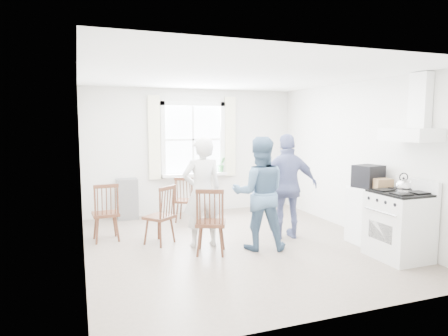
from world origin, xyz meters
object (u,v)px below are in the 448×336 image
at_px(windsor_chair_a, 106,206).
at_px(person_left, 202,192).
at_px(person_mid, 259,193).
at_px(low_cabinet, 369,216).
at_px(windsor_chair_b, 210,215).
at_px(gas_stove, 399,225).
at_px(person_right, 288,186).
at_px(stereo_stack, 368,176).
at_px(windsor_chair_c, 164,209).

bearing_deg(windsor_chair_a, person_left, -27.92).
height_order(windsor_chair_a, person_mid, person_mid).
xyz_separation_m(low_cabinet, windsor_chair_a, (-3.87, 1.51, 0.13)).
bearing_deg(windsor_chair_b, windsor_chair_a, 138.58).
xyz_separation_m(gas_stove, windsor_chair_b, (-2.45, 1.02, 0.12)).
height_order(low_cabinet, person_mid, person_mid).
bearing_deg(gas_stove, low_cabinet, 84.32).
bearing_deg(low_cabinet, person_right, 144.69).
distance_m(gas_stove, person_left, 2.87).
xyz_separation_m(stereo_stack, person_mid, (-1.70, 0.36, -0.22)).
relative_size(low_cabinet, person_right, 0.52).
bearing_deg(windsor_chair_a, person_right, -15.22).
xyz_separation_m(windsor_chair_c, person_right, (1.99, -0.32, 0.29)).
bearing_deg(person_mid, gas_stove, 164.93).
relative_size(windsor_chair_c, person_left, 0.56).
bearing_deg(windsor_chair_c, low_cabinet, -19.28).
bearing_deg(person_mid, windsor_chair_a, -9.84).
height_order(low_cabinet, windsor_chair_b, windsor_chair_b).
bearing_deg(windsor_chair_a, windsor_chair_c, -28.07).
height_order(windsor_chair_c, person_left, person_left).
distance_m(gas_stove, person_mid, 2.01).
height_order(low_cabinet, person_right, person_right).
distance_m(windsor_chair_b, person_left, 0.52).
distance_m(gas_stove, windsor_chair_c, 3.45).
height_order(windsor_chair_a, windsor_chair_c, windsor_chair_a).
xyz_separation_m(person_left, person_mid, (0.77, -0.40, 0.01)).
bearing_deg(person_left, gas_stove, 149.78).
relative_size(windsor_chair_a, windsor_chair_c, 1.01).
relative_size(windsor_chair_b, windsor_chair_c, 1.05).
relative_size(person_left, person_right, 0.98).
relative_size(windsor_chair_a, person_left, 0.56).
relative_size(low_cabinet, person_left, 0.53).
height_order(windsor_chair_c, person_mid, person_mid).
distance_m(stereo_stack, windsor_chair_c, 3.22).
relative_size(gas_stove, person_left, 0.66).
relative_size(low_cabinet, windsor_chair_b, 0.91).
height_order(stereo_stack, person_right, person_right).
xyz_separation_m(windsor_chair_b, person_right, (1.48, 0.42, 0.26)).
height_order(low_cabinet, windsor_chair_a, windsor_chair_a).
xyz_separation_m(person_left, person_right, (1.46, -0.04, 0.02)).
bearing_deg(stereo_stack, windsor_chair_c, 160.88).
relative_size(windsor_chair_a, person_mid, 0.56).
xyz_separation_m(stereo_stack, windsor_chair_b, (-2.49, 0.30, -0.47)).
bearing_deg(low_cabinet, person_left, 162.64).
distance_m(stereo_stack, person_left, 2.59).
xyz_separation_m(windsor_chair_a, windsor_chair_c, (0.84, -0.45, -0.01)).
bearing_deg(windsor_chair_a, stereo_stack, -21.18).
distance_m(stereo_stack, windsor_chair_b, 2.56).
relative_size(low_cabinet, windsor_chair_c, 0.96).
distance_m(windsor_chair_a, windsor_chair_c, 0.95).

